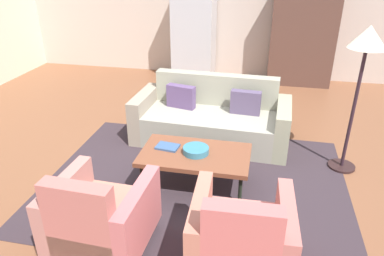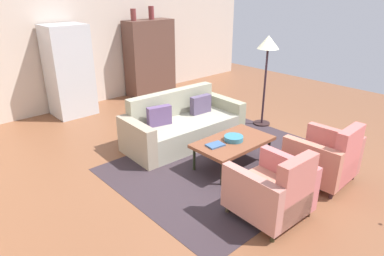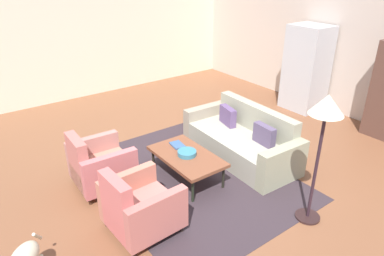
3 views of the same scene
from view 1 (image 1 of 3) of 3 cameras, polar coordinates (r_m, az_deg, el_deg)
name	(u,v)px [view 1 (image 1 of 3)]	position (r m, az deg, el deg)	size (l,w,h in m)	color
ground_plane	(206,171)	(4.43, 2.14, -6.85)	(11.06, 11.06, 0.00)	brown
wall_back	(240,7)	(7.73, 7.64, 18.39)	(9.21, 0.12, 2.80)	beige
area_rug	(196,181)	(4.24, 0.60, -8.42)	(3.40, 2.60, 0.01)	#33282E
couch	(212,119)	(5.08, 3.16, 1.39)	(2.13, 0.98, 0.86)	gray
coffee_table	(195,156)	(4.00, 0.49, -4.39)	(1.20, 0.70, 0.41)	black
armchair_left	(99,220)	(3.28, -14.44, -13.84)	(0.83, 0.83, 0.88)	#352D20
armchair_right	(241,241)	(3.02, 7.67, -17.17)	(0.83, 0.83, 0.88)	#3B241C
fruit_bowl	(196,150)	(3.96, 0.62, -3.52)	(0.29, 0.29, 0.07)	teal
book_stack	(168,147)	(4.09, -3.87, -2.96)	(0.27, 0.21, 0.02)	#375782
cabinet	(302,38)	(7.47, 16.98, 13.36)	(1.20, 0.51, 1.80)	brown
refrigerator	(194,33)	(7.48, 0.33, 14.66)	(0.80, 0.73, 1.85)	#B7BABF
floor_lamp	(366,52)	(4.34, 25.68, 10.79)	(0.40, 0.40, 1.72)	black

